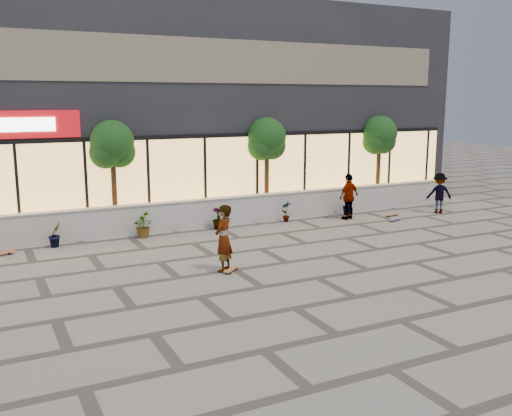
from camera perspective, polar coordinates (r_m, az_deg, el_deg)
name	(u,v)px	position (r m, az deg, el deg)	size (l,w,h in m)	color
ground	(318,278)	(15.11, 6.19, -6.98)	(80.00, 80.00, 0.00)	gray
planter_wall	(215,212)	(21.02, -4.10, -0.39)	(22.00, 0.42, 1.04)	beige
retail_building	(166,107)	(25.78, -8.95, 9.90)	(24.00, 9.17, 8.50)	#222327
shrub_b	(55,234)	(19.12, -19.45, -2.49)	(0.45, 0.36, 0.81)	#113713
shrub_c	(142,226)	(19.63, -11.33, -1.74)	(0.73, 0.63, 0.81)	#113713
shrub_d	(219,218)	(20.51, -3.77, -1.01)	(0.45, 0.45, 0.81)	#113713
shrub_e	(286,211)	(21.72, 3.06, -0.34)	(0.43, 0.29, 0.81)	#113713
shrub_f	(347,205)	(23.21, 9.08, 0.26)	(0.45, 0.36, 0.81)	#113713
tree_midwest	(112,147)	(20.31, -14.18, 5.93)	(1.60, 1.50, 3.92)	#472C19
tree_mideast	(267,141)	(22.37, 1.09, 6.67)	(1.60, 1.50, 3.92)	#472C19
tree_east	(379,137)	(25.38, 12.25, 6.93)	(1.60, 1.50, 3.92)	#472C19
skater_center	(224,238)	(15.41, -3.26, -3.04)	(0.67, 0.44, 1.83)	silver
skater_right_near	(349,197)	(22.36, 9.27, 1.13)	(1.05, 0.44, 1.79)	silver
skater_right_far	(439,193)	(24.47, 17.84, 1.42)	(1.07, 0.61, 1.65)	maroon
skateboard_center	(232,269)	(15.56, -2.46, -6.13)	(0.65, 0.59, 0.08)	#9D6233
skateboard_left	(0,253)	(18.71, -24.23, -4.13)	(0.89, 0.39, 0.10)	#CA5925
skateboard_right_near	(392,214)	(23.42, 13.43, -0.63)	(0.75, 0.32, 0.09)	#986531
skateboard_right_far	(395,219)	(22.53, 13.71, -1.10)	(0.71, 0.39, 0.08)	#505294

